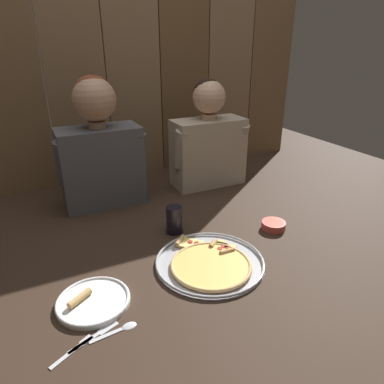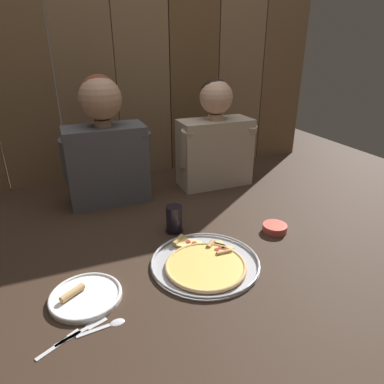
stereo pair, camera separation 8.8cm
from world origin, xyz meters
TOP-DOWN VIEW (x-y plane):
  - ground_plane at (0.00, 0.00)m, footprint 3.20×3.20m
  - pizza_tray at (-0.07, -0.16)m, footprint 0.40×0.40m
  - dinner_plate at (-0.50, -0.18)m, footprint 0.23×0.23m
  - drinking_glass at (-0.10, 0.12)m, footprint 0.08×0.08m
  - dipping_bowl at (0.30, -0.05)m, footprint 0.10×0.10m
  - table_fork at (-0.58, -0.34)m, footprint 0.12×0.08m
  - table_knife at (-0.52, -0.31)m, footprint 0.15×0.07m
  - table_spoon at (-0.45, -0.32)m, footprint 0.14×0.03m
  - diner_left at (-0.30, 0.55)m, footprint 0.42×0.21m
  - diner_right at (0.30, 0.54)m, footprint 0.43×0.20m
  - wooden_backdrop_wall at (0.00, 0.89)m, footprint 2.19×0.03m

SIDE VIEW (x-z plane):
  - ground_plane at x=0.00m, z-range 0.00..0.00m
  - table_knife at x=-0.52m, z-range 0.00..0.00m
  - table_fork at x=-0.58m, z-range 0.00..0.01m
  - table_spoon at x=-0.45m, z-range 0.00..0.01m
  - dinner_plate at x=-0.50m, z-range -0.01..0.03m
  - pizza_tray at x=-0.07m, z-range 0.00..0.02m
  - dipping_bowl at x=0.30m, z-range 0.00..0.03m
  - drinking_glass at x=-0.10m, z-range 0.00..0.12m
  - diner_right at x=0.30m, z-range -0.03..0.55m
  - diner_left at x=-0.30m, z-range -0.02..0.60m
  - wooden_backdrop_wall at x=0.00m, z-range 0.00..1.18m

